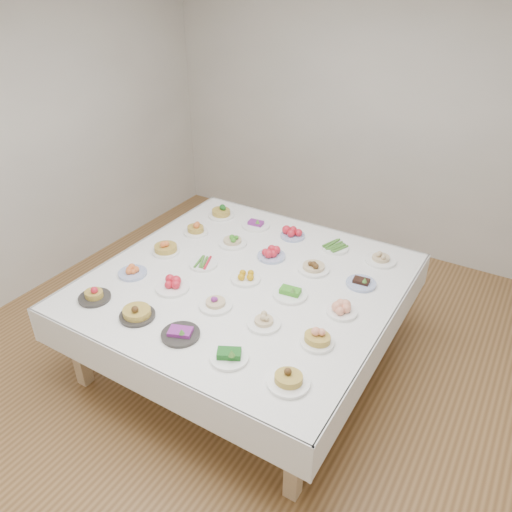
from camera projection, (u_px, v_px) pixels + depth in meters
The scene contains 27 objects.
room_envelope at pixel (256, 149), 3.01m from camera, with size 5.02×5.02×2.81m.
display_table at pixel (246, 287), 3.78m from camera, with size 2.19×2.19×0.75m.
dish_0 at pixel (94, 293), 3.50m from camera, with size 0.22×0.22×0.12m.
dish_1 at pixel (136, 309), 3.32m from camera, with size 0.24×0.24×0.15m.
dish_2 at pixel (180, 331), 3.17m from camera, with size 0.25×0.25×0.10m.
dish_3 at pixel (229, 353), 2.98m from camera, with size 0.23×0.23×0.11m.
dish_4 at pixel (289, 377), 2.80m from camera, with size 0.25×0.25×0.13m.
dish_5 at pixel (132, 271), 3.78m from camera, with size 0.21×0.21×0.08m.
dish_6 at pixel (172, 283), 3.61m from camera, with size 0.24×0.24×0.11m.
dish_7 at pixel (216, 301), 3.43m from camera, with size 0.23×0.23×0.11m.
dish_8 at pixel (264, 319), 3.26m from camera, with size 0.22×0.22×0.11m.
dish_9 at pixel (318, 335), 3.09m from camera, with size 0.21×0.21×0.14m.
dish_10 at pixel (165, 246), 4.05m from camera, with size 0.24×0.23×0.14m.
dish_11 at pixel (203, 263), 3.90m from camera, with size 0.23×0.22×0.05m.
dish_12 at pixel (246, 275), 3.72m from camera, with size 0.22×0.22×0.10m.
dish_13 at pixel (290, 292), 3.55m from camera, with size 0.24×0.24×0.10m.
dish_14 at pixel (342, 308), 3.37m from camera, with size 0.21×0.21×0.09m.
dish_15 at pixel (196, 228), 4.34m from camera, with size 0.21×0.21×0.12m.
dish_16 at pixel (232, 238), 4.17m from camera, with size 0.24×0.24×0.13m.
dish_17 at pixel (271, 253), 4.00m from camera, with size 0.22×0.22×0.10m.
dish_18 at pixel (314, 264), 3.82m from camera, with size 0.24×0.24×0.13m.
dish_19 at pixel (361, 281), 3.67m from camera, with size 0.22×0.22×0.09m.
dish_20 at pixel (221, 210), 4.62m from camera, with size 0.25×0.24×0.14m.
dish_21 at pixel (256, 223), 4.45m from camera, with size 0.24×0.24×0.10m.
dish_22 at pixel (293, 232), 4.29m from camera, with size 0.21×0.21×0.10m.
dish_23 at pixel (335, 247), 4.12m from camera, with size 0.24×0.22×0.05m.
dish_24 at pixel (381, 255), 3.93m from camera, with size 0.24×0.24×0.13m.
Camera 1 is at (1.51, -2.49, 2.84)m, focal length 35.00 mm.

